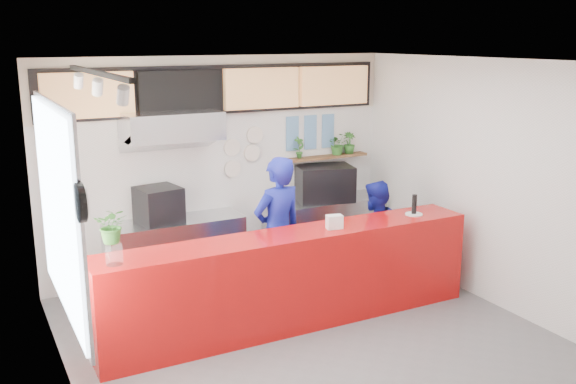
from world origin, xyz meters
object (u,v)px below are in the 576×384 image
object	(u,v)px
panini_oven	(159,205)
staff_center	(278,232)
pepper_mill	(414,204)
service_counter	(292,279)
espresso_machine	(324,183)
staff_right	(374,236)

from	to	relation	value
panini_oven	staff_center	size ratio (longest dim) A/B	0.28
panini_oven	pepper_mill	distance (m)	3.25
panini_oven	pepper_mill	xyz separation A→B (m)	(2.69, -1.82, 0.10)
service_counter	pepper_mill	distance (m)	1.82
espresso_machine	panini_oven	bearing A→B (deg)	-166.01
espresso_machine	staff_right	size ratio (longest dim) A/B	0.55
service_counter	staff_center	xyz separation A→B (m)	(0.12, 0.61, 0.38)
service_counter	espresso_machine	distance (m)	2.41
panini_oven	staff_right	bearing A→B (deg)	-38.20
espresso_machine	pepper_mill	bearing A→B (deg)	-69.54
service_counter	panini_oven	world-z (taller)	panini_oven
service_counter	panini_oven	distance (m)	2.14
panini_oven	staff_center	xyz separation A→B (m)	(1.12, -1.19, -0.20)
staff_center	staff_right	xyz separation A→B (m)	(1.32, -0.15, -0.20)
panini_oven	espresso_machine	world-z (taller)	espresso_machine
staff_center	staff_right	distance (m)	1.35
staff_center	pepper_mill	distance (m)	1.71
service_counter	panini_oven	bearing A→B (deg)	119.06
service_counter	pepper_mill	size ratio (longest dim) A/B	18.72
service_counter	staff_right	bearing A→B (deg)	17.51
service_counter	pepper_mill	world-z (taller)	pepper_mill
pepper_mill	panini_oven	bearing A→B (deg)	145.95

